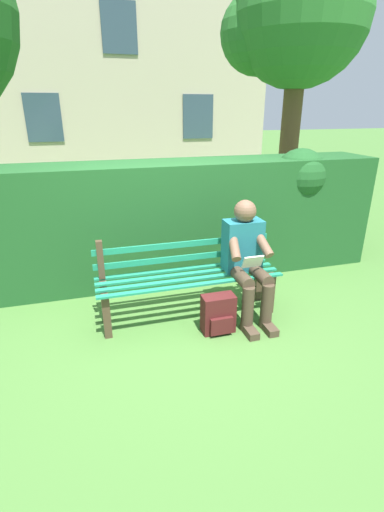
{
  "coord_description": "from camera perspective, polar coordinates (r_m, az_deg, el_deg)",
  "views": [
    {
      "loc": [
        0.9,
        3.22,
        2.02
      ],
      "look_at": [
        0.0,
        0.1,
        0.71
      ],
      "focal_mm": 25.99,
      "sensor_mm": 36.0,
      "label": 1
    }
  ],
  "objects": [
    {
      "name": "person_seated",
      "position": [
        3.71,
        8.44,
        -0.22
      ],
      "size": [
        0.44,
        0.73,
        1.19
      ],
      "color": "#1E6672",
      "rests_on": "ground"
    },
    {
      "name": "ground",
      "position": [
        3.91,
        -0.41,
        -9.21
      ],
      "size": [
        60.0,
        60.0,
        0.0
      ],
      "primitive_type": "plane",
      "color": "#477533"
    },
    {
      "name": "hedge_backdrop",
      "position": [
        4.67,
        0.22,
        6.22
      ],
      "size": [
        4.73,
        0.82,
        1.55
      ],
      "color": "#1E5123",
      "rests_on": "ground"
    },
    {
      "name": "tree",
      "position": [
        7.24,
        15.32,
        31.4
      ],
      "size": [
        2.3,
        2.19,
        4.47
      ],
      "color": "brown",
      "rests_on": "ground"
    },
    {
      "name": "building_facade",
      "position": [
        12.6,
        -11.65,
        26.65
      ],
      "size": [
        8.42,
        3.09,
        6.28
      ],
      "color": "#BCAD93",
      "rests_on": "ground"
    },
    {
      "name": "backpack",
      "position": [
        3.59,
        4.07,
        -8.92
      ],
      "size": [
        0.31,
        0.24,
        0.38
      ],
      "color": "#4C1919",
      "rests_on": "ground"
    },
    {
      "name": "park_bench",
      "position": [
        3.75,
        -0.65,
        -3.16
      ],
      "size": [
        1.83,
        0.45,
        0.85
      ],
      "color": "#4C3828",
      "rests_on": "ground"
    }
  ]
}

